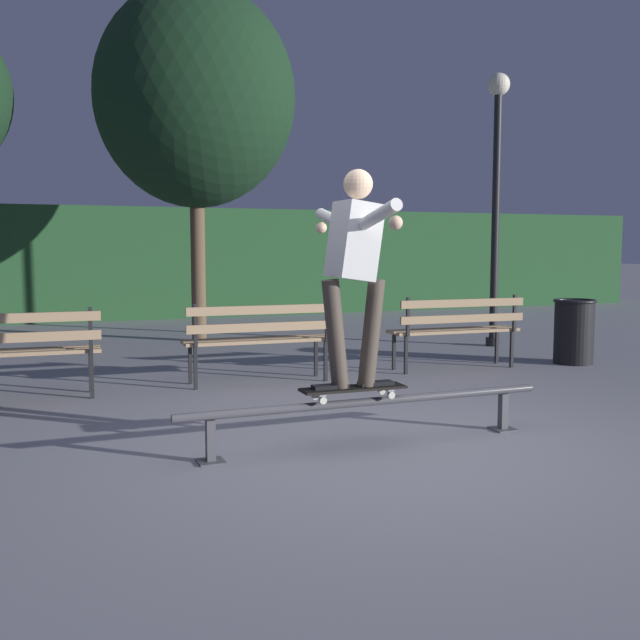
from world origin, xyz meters
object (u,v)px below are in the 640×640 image
park_bench_right_center (457,325)px  lamp_post_right (497,174)px  grind_rail (369,408)px  park_bench_leftmost (11,345)px  skateboarder (354,259)px  trash_can (574,330)px  skateboard (353,389)px  park_bench_left_center (260,334)px  tree_behind_benches (195,98)px

park_bench_right_center → lamp_post_right: size_ratio=0.41×
grind_rail → park_bench_right_center: bearing=47.2°
grind_rail → park_bench_leftmost: size_ratio=1.78×
park_bench_leftmost → park_bench_right_center: same height
park_bench_leftmost → park_bench_right_center: (4.84, 0.00, 0.00)m
skateboarder → lamp_post_right: 6.02m
park_bench_right_center → trash_can: 1.62m
park_bench_leftmost → grind_rail: bearing=-46.7°
skateboarder → lamp_post_right: (4.17, 4.20, 1.12)m
park_bench_right_center → trash_can: size_ratio=2.02×
skateboard → skateboarder: size_ratio=0.50×
trash_can → skateboarder: bearing=-149.3°
park_bench_left_center → tree_behind_benches: (0.19, 3.78, 3.13)m
park_bench_left_center → tree_behind_benches: size_ratio=0.30×
tree_behind_benches → grind_rail: bearing=-91.6°
skateboard → park_bench_left_center: (0.11, 2.59, 0.11)m
park_bench_leftmost → tree_behind_benches: size_ratio=0.30×
skateboard → park_bench_leftmost: (-2.31, 2.59, 0.11)m
skateboarder → park_bench_left_center: size_ratio=0.96×
tree_behind_benches → lamp_post_right: tree_behind_benches is taller
trash_can → tree_behind_benches: bearing=134.4°
skateboard → trash_can: bearing=30.7°
park_bench_leftmost → trash_can: bearing=-1.2°
lamp_post_right → trash_can: size_ratio=4.88×
skateboard → lamp_post_right: bearing=45.2°
park_bench_leftmost → park_bench_right_center: size_ratio=1.00×
skateboarder → park_bench_right_center: 3.71m
lamp_post_right → skateboarder: bearing=-134.8°
skateboard → skateboarder: 0.94m
park_bench_left_center → trash_can: (4.03, -0.14, -0.12)m
park_bench_left_center → tree_behind_benches: tree_behind_benches is taller
park_bench_right_center → tree_behind_benches: (-2.23, 3.78, 3.13)m
park_bench_left_center → park_bench_right_center: (2.42, 0.00, 0.00)m
park_bench_left_center → lamp_post_right: lamp_post_right is taller
park_bench_leftmost → park_bench_right_center: bearing=0.0°
skateboard → tree_behind_benches: size_ratio=0.15×
skateboarder → trash_can: skateboarder is taller
grind_rail → park_bench_leftmost: bearing=133.3°
tree_behind_benches → park_bench_right_center: bearing=-59.5°
skateboard → park_bench_left_center: 2.60m
grind_rail → lamp_post_right: (4.04, 4.20, 2.21)m
skateboarder → park_bench_leftmost: size_ratio=0.96×
grind_rail → park_bench_leftmost: (-2.44, 2.59, 0.26)m
park_bench_right_center → grind_rail: bearing=-132.8°
park_bench_leftmost → tree_behind_benches: 5.57m
grind_rail → skateboarder: (-0.12, -0.00, 1.09)m
lamp_post_right → park_bench_right_center: bearing=-135.6°
tree_behind_benches → trash_can: size_ratio=6.66×
grind_rail → skateboard: 0.20m
park_bench_leftmost → skateboarder: bearing=-48.2°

